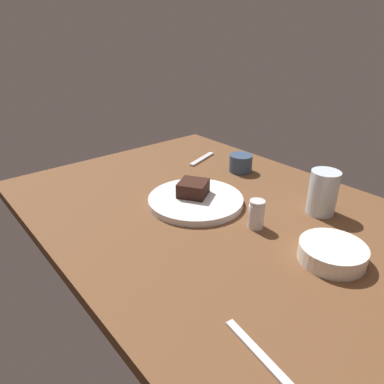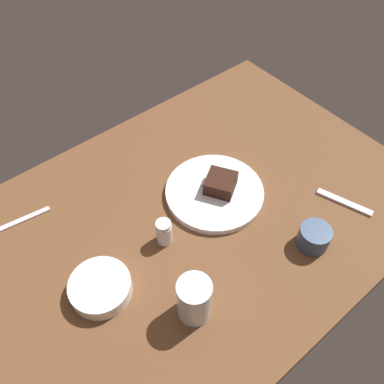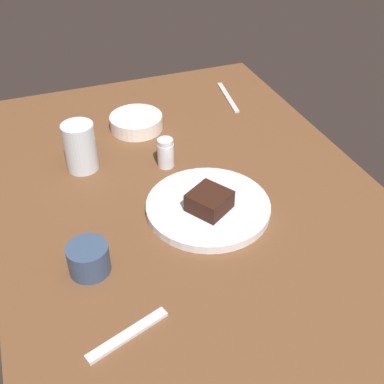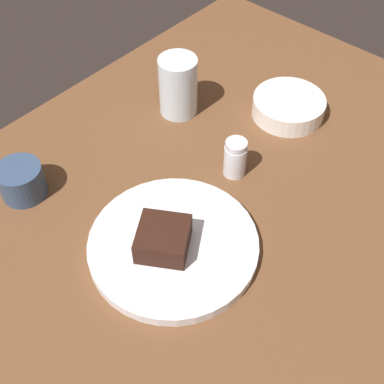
{
  "view_description": "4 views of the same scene",
  "coord_description": "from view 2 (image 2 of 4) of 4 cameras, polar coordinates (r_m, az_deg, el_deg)",
  "views": [
    {
      "loc": [
        58.2,
        -58.35,
        48.59
      ],
      "look_at": [
        -8.31,
        -2.95,
        6.82
      ],
      "focal_mm": 32.87,
      "sensor_mm": 36.0,
      "label": 1
    },
    {
      "loc": [
        40.06,
        47.76,
        88.81
      ],
      "look_at": [
        -1.53,
        -3.04,
        7.95
      ],
      "focal_mm": 37.95,
      "sensor_mm": 36.0,
      "label": 2
    },
    {
      "loc": [
        -81.62,
        29.64,
        70.02
      ],
      "look_at": [
        -6.66,
        1.4,
        7.64
      ],
      "focal_mm": 45.56,
      "sensor_mm": 36.0,
      "label": 3
    },
    {
      "loc": [
        -40.83,
        -34.38,
        69.43
      ],
      "look_at": [
        -1.15,
        0.73,
        8.56
      ],
      "focal_mm": 48.13,
      "sensor_mm": 36.0,
      "label": 4
    }
  ],
  "objects": [
    {
      "name": "dining_table",
      "position": [
        1.07,
        0.4,
        -3.55
      ],
      "size": [
        120.0,
        84.0,
        3.0
      ],
      "primitive_type": "cube",
      "color": "brown",
      "rests_on": "ground"
    },
    {
      "name": "butter_knife",
      "position": [
        1.14,
        -23.79,
        -4.09
      ],
      "size": [
        19.01,
        3.98,
        0.5
      ],
      "primitive_type": "cube",
      "rotation": [
        0.0,
        0.0,
        6.15
      ],
      "color": "silver",
      "rests_on": "dining_table"
    },
    {
      "name": "coffee_cup",
      "position": [
        1.03,
        16.76,
        -6.11
      ],
      "size": [
        7.71,
        7.71,
        5.8
      ],
      "primitive_type": "cylinder",
      "color": "#334766",
      "rests_on": "dining_table"
    },
    {
      "name": "water_glass",
      "position": [
        0.88,
        0.31,
        -14.88
      ],
      "size": [
        7.44,
        7.44,
        11.77
      ],
      "primitive_type": "cylinder",
      "color": "silver",
      "rests_on": "dining_table"
    },
    {
      "name": "dessert_plate",
      "position": [
        1.09,
        3.17,
        -0.03
      ],
      "size": [
        26.47,
        26.47,
        1.85
      ],
      "primitive_type": "cylinder",
      "color": "silver",
      "rests_on": "dining_table"
    },
    {
      "name": "chocolate_cake_slice",
      "position": [
        1.08,
        4.04,
        1.24
      ],
      "size": [
        10.48,
        10.48,
        4.06
      ],
      "primitive_type": "cube",
      "rotation": [
        0.0,
        0.0,
        2.13
      ],
      "color": "black",
      "rests_on": "dessert_plate"
    },
    {
      "name": "side_bowl",
      "position": [
        0.95,
        -12.73,
        -12.97
      ],
      "size": [
        14.01,
        14.01,
        3.82
      ],
      "primitive_type": "cylinder",
      "color": "white",
      "rests_on": "dining_table"
    },
    {
      "name": "dessert_spoon",
      "position": [
        1.15,
        20.62,
        -1.35
      ],
      "size": [
        6.53,
        14.78,
        0.7
      ],
      "primitive_type": "cube",
      "rotation": [
        0.0,
        0.0,
        1.9
      ],
      "color": "silver",
      "rests_on": "dining_table"
    },
    {
      "name": "salt_shaker",
      "position": [
        0.99,
        -3.95,
        -5.62
      ],
      "size": [
        3.97,
        3.97,
        7.25
      ],
      "color": "silver",
      "rests_on": "dining_table"
    }
  ]
}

